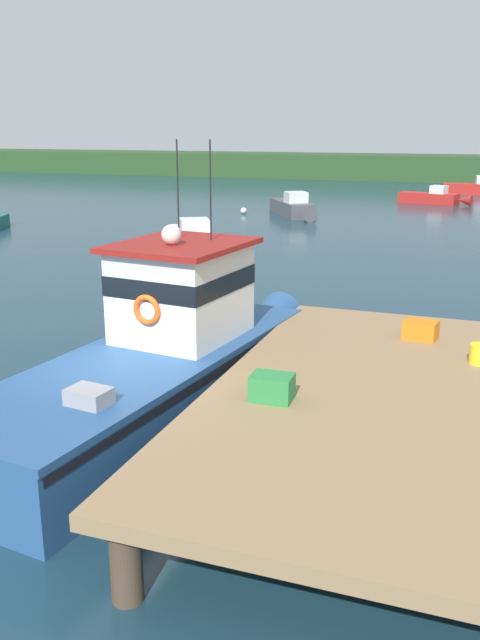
{
  "coord_description": "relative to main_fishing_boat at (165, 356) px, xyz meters",
  "views": [
    {
      "loc": [
        5.52,
        -9.62,
        4.99
      ],
      "look_at": [
        1.2,
        2.27,
        1.4
      ],
      "focal_mm": 38.0,
      "sensor_mm": 36.0,
      "label": 1
    }
  ],
  "objects": [
    {
      "name": "moored_boat_outer_mooring",
      "position": [
        1.72,
        38.04,
        -0.58
      ],
      "size": [
        4.99,
        2.26,
        1.25
      ],
      "color": "red",
      "rests_on": "ground"
    },
    {
      "name": "ground_plane",
      "position": [
        -0.27,
        -0.83,
        -1.01
      ],
      "size": [
        200.0,
        200.0,
        0.0
      ],
      "primitive_type": "plane",
      "color": "#193847"
    },
    {
      "name": "crate_stack_near_edge",
      "position": [
        4.29,
        2.05,
        0.37
      ],
      "size": [
        0.66,
        0.53,
        0.35
      ],
      "primitive_type": "cube",
      "rotation": [
        0.0,
        0.0,
        -0.16
      ],
      "color": "orange",
      "rests_on": "dock"
    },
    {
      "name": "moored_boat_far_left",
      "position": [
        -6.16,
        15.28,
        -0.51
      ],
      "size": [
        3.81,
        5.42,
        1.43
      ],
      "color": "silver",
      "rests_on": "ground"
    },
    {
      "name": "bait_bucket",
      "position": [
        5.35,
        0.95,
        0.36
      ],
      "size": [
        0.32,
        0.32,
        0.34
      ],
      "primitive_type": "cylinder",
      "color": "yellow",
      "rests_on": "dock"
    },
    {
      "name": "moored_boat_near_channel",
      "position": [
        -5.47,
        28.32,
        -0.51
      ],
      "size": [
        4.06,
        5.37,
        1.44
      ],
      "color": "#4C4C51",
      "rests_on": "ground"
    },
    {
      "name": "main_fishing_boat",
      "position": [
        0.0,
        0.0,
        0.0
      ],
      "size": [
        3.52,
        9.95,
        4.8
      ],
      "color": "#285184",
      "rests_on": "ground"
    },
    {
      "name": "mooring_buoy_spare_mooring",
      "position": [
        -8.6,
        28.31,
        -0.82
      ],
      "size": [
        0.38,
        0.38,
        0.38
      ],
      "primitive_type": "sphere",
      "color": "silver",
      "rests_on": "ground"
    },
    {
      "name": "moored_boat_off_the_point",
      "position": [
        4.4,
        46.37,
        -0.51
      ],
      "size": [
        5.73,
        1.99,
        1.43
      ],
      "color": "red",
      "rests_on": "ground"
    },
    {
      "name": "crate_single_by_cleat",
      "position": [
        2.57,
        -1.72,
        0.38
      ],
      "size": [
        0.61,
        0.46,
        0.38
      ],
      "primitive_type": "cube",
      "rotation": [
        0.0,
        0.0,
        0.03
      ],
      "color": "#2D8442",
      "rests_on": "dock"
    },
    {
      "name": "dock",
      "position": [
        4.53,
        -0.83,
        0.07
      ],
      "size": [
        6.0,
        9.0,
        1.2
      ],
      "color": "#4C3D2D",
      "rests_on": "ground"
    },
    {
      "name": "far_shoreline",
      "position": [
        -0.27,
        61.17,
        0.19
      ],
      "size": [
        120.0,
        8.0,
        2.4
      ],
      "primitive_type": "cube",
      "color": "#284723",
      "rests_on": "ground"
    }
  ]
}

